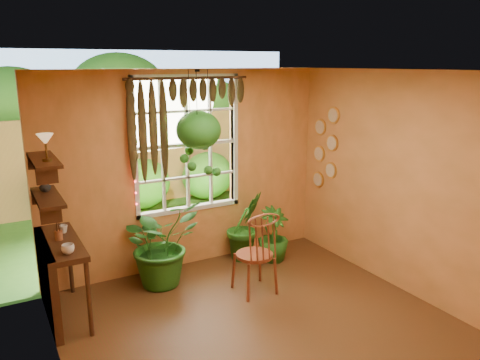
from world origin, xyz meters
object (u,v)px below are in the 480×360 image
(potted_plant_left, at_px, (161,243))
(potted_plant_mid, at_px, (245,226))
(windsor_chair, at_px, (256,265))
(hanging_basket, at_px, (199,135))
(counter_ledge, at_px, (52,272))

(potted_plant_left, xyz_separation_m, potted_plant_mid, (1.33, 0.17, -0.06))
(windsor_chair, xyz_separation_m, hanging_basket, (-0.35, 0.84, 1.53))
(counter_ledge, xyz_separation_m, potted_plant_mid, (2.66, 0.40, -0.05))
(potted_plant_mid, relative_size, hanging_basket, 0.72)
(potted_plant_mid, bearing_deg, counter_ledge, -171.36)
(windsor_chair, height_order, potted_plant_mid, windsor_chair)
(windsor_chair, height_order, hanging_basket, hanging_basket)
(hanging_basket, bearing_deg, potted_plant_left, -175.36)
(potted_plant_mid, bearing_deg, hanging_basket, -170.49)
(counter_ledge, xyz_separation_m, hanging_basket, (1.91, 0.28, 1.33))
(windsor_chair, bearing_deg, potted_plant_left, 140.42)
(counter_ledge, relative_size, hanging_basket, 0.86)
(windsor_chair, distance_m, hanging_basket, 1.78)
(hanging_basket, bearing_deg, potted_plant_mid, 9.51)
(potted_plant_left, bearing_deg, potted_plant_mid, 7.42)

